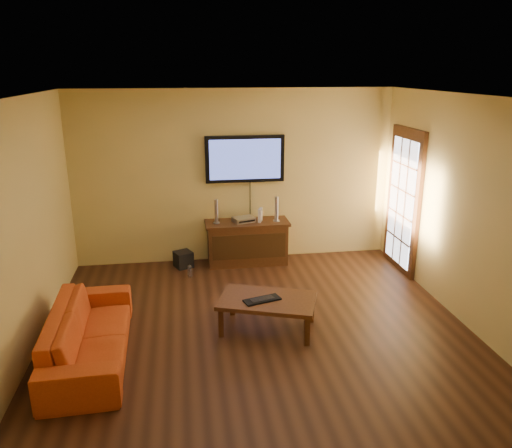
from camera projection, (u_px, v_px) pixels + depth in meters
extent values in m
plane|color=black|center=(260.00, 334.00, 5.85)|extent=(5.00, 5.00, 0.00)
plane|color=#D5BC67|center=(235.00, 177.00, 7.81)|extent=(5.00, 0.00, 5.00)
plane|color=#D5BC67|center=(18.00, 235.00, 5.09)|extent=(0.00, 5.00, 5.00)
plane|color=#D5BC67|center=(472.00, 214.00, 5.81)|extent=(0.00, 5.00, 5.00)
plane|color=white|center=(260.00, 97.00, 5.04)|extent=(5.00, 5.00, 0.00)
cube|color=#3E1F0E|center=(403.00, 202.00, 7.49)|extent=(0.06, 1.02, 2.22)
cube|color=white|center=(401.00, 202.00, 7.49)|extent=(0.01, 0.79, 1.89)
cube|color=#3E1F0E|center=(247.00, 243.00, 7.90)|extent=(1.23, 0.46, 0.65)
cube|color=black|center=(249.00, 247.00, 7.67)|extent=(1.13, 0.02, 0.39)
cube|color=#3E1F0E|center=(247.00, 223.00, 7.80)|extent=(1.31, 0.50, 0.04)
cube|color=black|center=(245.00, 159.00, 7.70)|extent=(1.23, 0.07, 0.73)
cube|color=#4051A8|center=(245.00, 159.00, 7.66)|extent=(1.11, 0.01, 0.62)
cube|color=#3E1F0E|center=(267.00, 300.00, 5.85)|extent=(1.27, 1.00, 0.05)
cube|color=#3E1F0E|center=(221.00, 323.00, 5.75)|extent=(0.06, 0.06, 0.35)
cube|color=#3E1F0E|center=(307.00, 331.00, 5.57)|extent=(0.06, 0.06, 0.35)
cube|color=#3E1F0E|center=(232.00, 302.00, 6.26)|extent=(0.06, 0.06, 0.35)
cube|color=#3E1F0E|center=(311.00, 309.00, 6.08)|extent=(0.06, 0.06, 0.35)
imported|color=#C44415|center=(89.00, 325.00, 5.27)|extent=(0.63, 1.97, 0.76)
cylinder|color=silver|center=(217.00, 223.00, 7.71)|extent=(0.10, 0.10, 0.02)
cylinder|color=silver|center=(216.00, 211.00, 7.66)|extent=(0.06, 0.06, 0.36)
cylinder|color=silver|center=(276.00, 221.00, 7.82)|extent=(0.11, 0.11, 0.02)
cylinder|color=silver|center=(277.00, 209.00, 7.76)|extent=(0.06, 0.06, 0.38)
cube|color=silver|center=(244.00, 219.00, 7.78)|extent=(0.37, 0.31, 0.07)
cube|color=white|center=(260.00, 215.00, 7.76)|extent=(0.10, 0.16, 0.21)
cube|color=black|center=(183.00, 259.00, 7.79)|extent=(0.33, 0.33, 0.25)
cylinder|color=white|center=(190.00, 272.00, 7.42)|extent=(0.07, 0.07, 0.17)
sphere|color=white|center=(190.00, 266.00, 7.39)|extent=(0.03, 0.03, 0.03)
cube|color=black|center=(262.00, 300.00, 5.79)|extent=(0.46, 0.28, 0.02)
cube|color=black|center=(262.00, 299.00, 5.79)|extent=(0.30, 0.19, 0.01)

